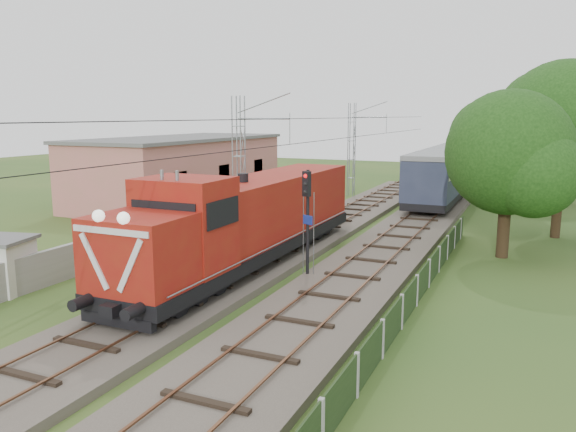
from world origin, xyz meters
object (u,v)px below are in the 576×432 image
at_px(signal_post, 307,206).
at_px(relay_hut, 3,265).
at_px(locomotive, 249,219).
at_px(coach_rake, 478,151).

xyz_separation_m(signal_post, relay_hut, (-10.49, -6.32, -2.15)).
distance_m(locomotive, signal_post, 3.28).
bearing_deg(locomotive, relay_hut, -136.79).
bearing_deg(locomotive, coach_rake, 84.32).
distance_m(signal_post, relay_hut, 12.43).
relative_size(coach_rake, relay_hut, 27.50).
bearing_deg(coach_rake, signal_post, -92.15).
height_order(locomotive, coach_rake, locomotive).
bearing_deg(locomotive, signal_post, -11.59).
bearing_deg(signal_post, relay_hut, -148.93).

